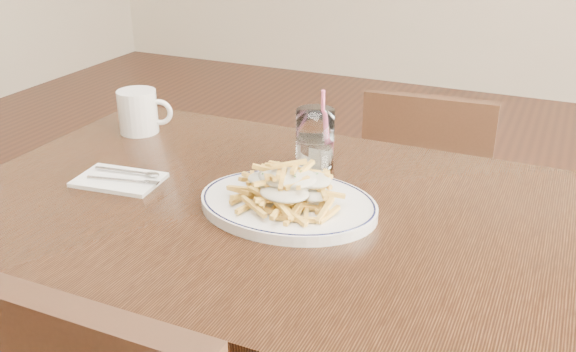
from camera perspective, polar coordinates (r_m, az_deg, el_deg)
The scene contains 8 objects.
table at distance 1.28m, azimuth -2.22°, elevation -5.31°, with size 1.20×0.80×0.75m.
chair_far at distance 2.00m, azimuth 12.10°, elevation -1.76°, with size 0.39×0.39×0.79m.
fries_plate at distance 1.20m, azimuth 0.00°, elevation -2.52°, with size 0.36×0.31×0.02m.
loaded_fries at distance 1.18m, azimuth 0.00°, elevation -0.58°, with size 0.26×0.23×0.07m.
napkin at distance 1.37m, azimuth -14.79°, elevation -0.33°, with size 0.17×0.11×0.01m, color white.
cutlery at distance 1.37m, azimuth -14.70°, elevation 0.02°, with size 0.17×0.09×0.01m.
water_glass at distance 1.37m, azimuth 2.41°, elevation 2.91°, with size 0.08×0.08×0.18m.
coffee_mug at distance 1.62m, azimuth -13.10°, elevation 5.60°, with size 0.13×0.10×0.11m.
Camera 1 is at (0.51, -0.99, 1.30)m, focal length 40.00 mm.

